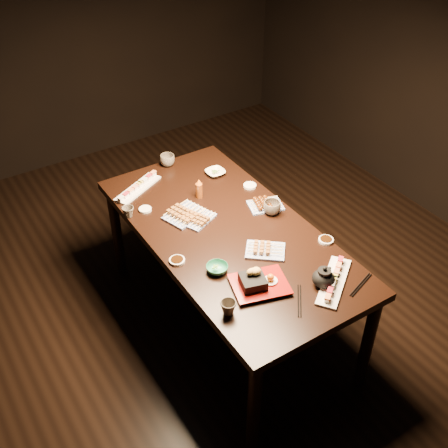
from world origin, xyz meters
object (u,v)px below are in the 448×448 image
Objects in this scene: teacup_far_right at (167,160)px; condiment_bottle at (199,188)px; edamame_bowl_green at (217,268)px; teapot at (324,276)px; sushi_platter_far at (138,186)px; teacup_near_left at (228,308)px; dining_table at (228,278)px; tempura_tray at (260,279)px; yakitori_plate_right at (265,248)px; teacup_mid_right at (272,208)px; edamame_bowl_cream at (215,173)px; sushi_platter_near at (334,279)px; yakitori_plate_left at (198,217)px; yakitori_plate_center at (185,212)px; teacup_far_left at (128,212)px.

teacup_far_right is 0.45m from condiment_bottle.
edamame_bowl_green is at bearing -104.48° from teacup_far_right.
sushi_platter_far is at bearing 83.74° from teapot.
dining_table is at bearing 56.91° from teacup_near_left.
sushi_platter_far is at bearing 113.27° from tempura_tray.
yakitori_plate_right is 1.53× the size of teapot.
dining_table is 8.32× the size of yakitori_plate_right.
teacup_far_right is (0.28, 1.10, 0.02)m from edamame_bowl_green.
sushi_platter_far is at bearing 148.92° from yakitori_plate_right.
teacup_mid_right reaches higher than edamame_bowl_green.
edamame_bowl_cream is 1.58× the size of teacup_near_left.
edamame_bowl_green is (-0.47, 0.41, -0.01)m from sushi_platter_near.
teacup_far_right reaches higher than sushi_platter_far.
sushi_platter_near is 0.92m from yakitori_plate_left.
edamame_bowl_green is 0.57m from teapot.
tempura_tray is at bearing -99.76° from condiment_bottle.
yakitori_plate_right reaches higher than sushi_platter_near.
sushi_platter_near reaches higher than dining_table.
dining_table is at bearing 80.56° from teapot.
sushi_platter_near is 4.90× the size of teacup_near_left.
teacup_near_left is (-0.26, -0.74, 0.01)m from yakitori_plate_left.
tempura_tray is 0.25m from teacup_near_left.
teacup_mid_right is (0.06, -0.56, 0.03)m from edamame_bowl_cream.
yakitori_plate_left is (-0.17, 0.46, -0.00)m from yakitori_plate_right.
teapot is at bearing -10.55° from teacup_near_left.
tempura_tray reaches higher than yakitori_plate_left.
sushi_platter_near is 1.93× the size of yakitori_plate_left.
dining_table is 0.77m from teacup_near_left.
yakitori_plate_center is 3.32× the size of teacup_far_left.
yakitori_plate_left is 1.92× the size of teacup_mid_right.
sushi_platter_near reaches higher than edamame_bowl_cream.
yakitori_plate_left is at bearing -122.84° from condiment_bottle.
teapot is at bearing -61.09° from teacup_far_left.
condiment_bottle is (-0.04, 0.66, 0.04)m from yakitori_plate_right.
teapot is (0.17, -0.64, 0.43)m from dining_table.
teacup_near_left is at bearing -127.31° from dining_table.
dining_table is 7.56× the size of yakitori_plate_center.
tempura_tray reaches higher than teacup_near_left.
teacup_near_left is (-0.58, 0.12, 0.01)m from sushi_platter_near.
yakitori_plate_left is (0.05, -0.08, -0.00)m from yakitori_plate_center.
teapot reaches higher than tempura_tray.
teacup_mid_right is at bearing -30.49° from teacup_far_left.
condiment_bottle is (-0.22, -0.17, 0.05)m from edamame_bowl_cream.
teapot is (-0.09, -1.21, 0.04)m from edamame_bowl_cream.
teapot is (0.31, -0.91, 0.03)m from yakitori_plate_center.
tempura_tray is 2.85× the size of teacup_far_right.
edamame_bowl_green is 1.12× the size of teacup_mid_right.
edamame_bowl_green is at bearing -154.82° from teacup_mid_right.
teacup_near_left is at bearing 58.84° from sushi_platter_far.
teacup_far_right is (0.30, 0.16, 0.02)m from sushi_platter_far.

